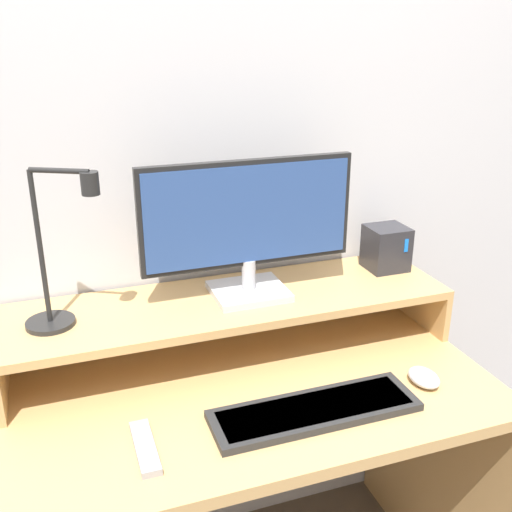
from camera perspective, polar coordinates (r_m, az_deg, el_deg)
wall_back at (r=1.63m, az=-4.68°, el=9.88°), size 6.00×0.05×2.50m
desk at (r=1.62m, az=-0.32°, el=-18.67°), size 1.15×0.66×0.75m
monitor_shelf at (r=1.57m, az=-2.44°, el=-4.79°), size 1.15×0.32×0.15m
monitor at (r=1.51m, az=-0.75°, el=3.05°), size 0.55×0.17×0.36m
desk_lamp at (r=1.43m, az=-18.28°, el=-1.11°), size 0.20×0.14×0.38m
router_dock at (r=1.76m, az=12.29°, el=0.76°), size 0.11×0.11×0.13m
keyboard at (r=1.39m, az=5.63°, el=-14.40°), size 0.47×0.14×0.02m
mouse at (r=1.53m, az=15.69°, el=-11.07°), size 0.07×0.09×0.03m
remote_control at (r=1.30m, az=-10.52°, el=-17.50°), size 0.04×0.17×0.02m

